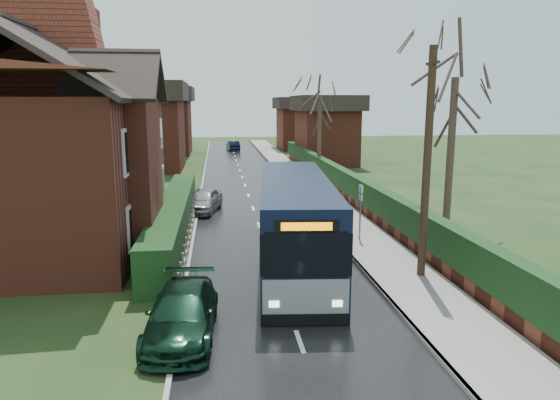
{
  "coord_description": "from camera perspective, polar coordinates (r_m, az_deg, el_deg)",
  "views": [
    {
      "loc": [
        -1.92,
        -17.3,
        5.83
      ],
      "look_at": [
        0.66,
        3.17,
        1.8
      ],
      "focal_mm": 32.0,
      "sensor_mm": 36.0,
      "label": 1
    }
  ],
  "objects": [
    {
      "name": "tree_house_side",
      "position": [
        29.23,
        -28.1,
        13.69
      ],
      "size": [
        4.6,
        4.6,
        10.46
      ],
      "color": "#372A20",
      "rests_on": "ground"
    },
    {
      "name": "kerb_left",
      "position": [
        27.93,
        -9.35,
        -1.04
      ],
      "size": [
        0.12,
        100.0,
        0.1
      ],
      "primitive_type": "cube",
      "color": "gray",
      "rests_on": "ground"
    },
    {
      "name": "bus_stop_sign",
      "position": [
        21.19,
        9.19,
        -0.52
      ],
      "size": [
        0.07,
        0.37,
        2.48
      ],
      "rotation": [
        0.0,
        0.0,
        0.05
      ],
      "color": "slate",
      "rests_on": "ground"
    },
    {
      "name": "road",
      "position": [
        27.98,
        -3.09,
        -0.97
      ],
      "size": [
        6.0,
        100.0,
        0.02
      ],
      "primitive_type": "cube",
      "color": "black",
      "rests_on": "ground"
    },
    {
      "name": "brick_house",
      "position": [
        23.15,
        -24.45,
        6.47
      ],
      "size": [
        9.3,
        14.6,
        10.3
      ],
      "color": "maroon",
      "rests_on": "ground"
    },
    {
      "name": "tree_right_far",
      "position": [
        39.17,
        4.58,
        11.66
      ],
      "size": [
        4.34,
        4.34,
        8.39
      ],
      "color": "#362A20",
      "rests_on": "ground"
    },
    {
      "name": "telegraph_pole",
      "position": [
        16.83,
        16.44,
        3.8
      ],
      "size": [
        0.26,
        0.98,
        7.59
      ],
      "rotation": [
        0.0,
        0.0,
        -0.05
      ],
      "color": "black",
      "rests_on": "ground"
    },
    {
      "name": "kerb_right",
      "position": [
        28.34,
        3.07,
        -0.69
      ],
      "size": [
        0.12,
        100.0,
        0.14
      ],
      "primitive_type": "cube",
      "color": "gray",
      "rests_on": "ground"
    },
    {
      "name": "car_distant",
      "position": [
        61.93,
        -5.38,
        6.17
      ],
      "size": [
        1.67,
        3.81,
        1.22
      ],
      "primitive_type": "imported",
      "rotation": [
        0.0,
        0.0,
        3.25
      ],
      "color": "black",
      "rests_on": "ground"
    },
    {
      "name": "front_hedge",
      "position": [
        22.95,
        -11.96,
        -1.86
      ],
      "size": [
        1.2,
        16.0,
        1.6
      ],
      "primitive_type": "cube",
      "color": "#183213",
      "rests_on": "ground"
    },
    {
      "name": "ground",
      "position": [
        18.36,
        -0.82,
        -7.47
      ],
      "size": [
        140.0,
        140.0,
        0.0
      ],
      "primitive_type": "plane",
      "color": "#32451D",
      "rests_on": "ground"
    },
    {
      "name": "pavement",
      "position": [
        28.58,
        5.44,
        -0.63
      ],
      "size": [
        2.5,
        100.0,
        0.14
      ],
      "primitive_type": "cube",
      "color": "slate",
      "rests_on": "ground"
    },
    {
      "name": "right_wall_hedge",
      "position": [
        28.78,
        8.48,
        1.31
      ],
      "size": [
        0.6,
        50.0,
        1.8
      ],
      "color": "maroon",
      "rests_on": "ground"
    },
    {
      "name": "tree_right_near",
      "position": [
        23.45,
        19.5,
        14.24
      ],
      "size": [
        4.58,
        4.58,
        9.89
      ],
      "color": "#3C2C23",
      "rests_on": "ground"
    },
    {
      "name": "bus",
      "position": [
        17.99,
        1.7,
        -2.64
      ],
      "size": [
        3.4,
        10.65,
        3.18
      ],
      "rotation": [
        0.0,
        0.0,
        -0.1
      ],
      "color": "black",
      "rests_on": "ground"
    },
    {
      "name": "car_green",
      "position": [
        13.17,
        -11.13,
        -12.61
      ],
      "size": [
        1.92,
        4.2,
        1.19
      ],
      "primitive_type": "imported",
      "rotation": [
        0.0,
        0.0,
        -0.06
      ],
      "color": "black",
      "rests_on": "ground"
    },
    {
      "name": "picket_fence",
      "position": [
        22.98,
        -10.06,
        -2.67
      ],
      "size": [
        0.1,
        16.0,
        0.9
      ],
      "primitive_type": null,
      "color": "gray",
      "rests_on": "ground"
    },
    {
      "name": "car_silver",
      "position": [
        27.29,
        -8.71,
        -0.05
      ],
      "size": [
        2.33,
        3.98,
        1.27
      ],
      "primitive_type": "imported",
      "rotation": [
        0.0,
        0.0,
        -0.24
      ],
      "color": "#9F9FA3",
      "rests_on": "ground"
    }
  ]
}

